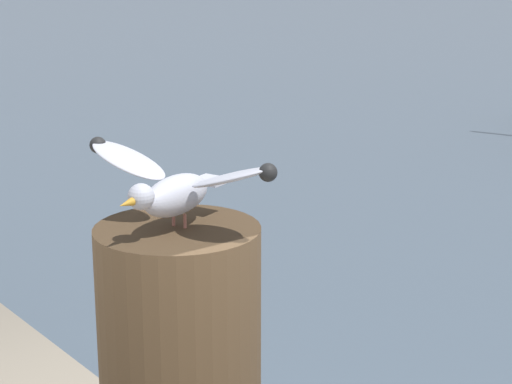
{
  "coord_description": "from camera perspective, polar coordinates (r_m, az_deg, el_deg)",
  "views": [
    {
      "loc": [
        2.31,
        -1.57,
        3.2
      ],
      "look_at": [
        0.46,
        -0.13,
        2.55
      ],
      "focal_mm": 64.53,
      "sensor_mm": 36.0,
      "label": 1
    }
  ],
  "objects": [
    {
      "name": "seagull",
      "position": [
        2.27,
        -5.05,
        0.42
      ],
      "size": [
        0.55,
        0.38,
        0.2
      ],
      "color": "#C67260",
      "rests_on": "mooring_post"
    }
  ]
}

